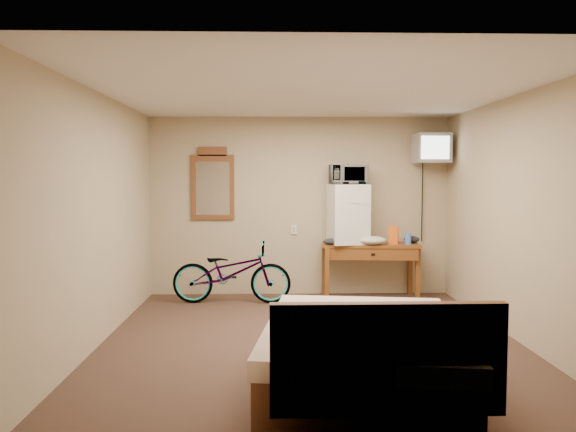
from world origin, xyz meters
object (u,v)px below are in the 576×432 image
object	(u,v)px
mini_fridge	(348,214)
microwave	(348,174)
desk	(370,253)
bicycle	(232,272)
crt_television	(431,148)
bed	(364,354)
blue_cup	(408,239)
wall_mirror	(213,184)

from	to	relation	value
mini_fridge	microwave	size ratio (longest dim) A/B	1.67
desk	bicycle	size ratio (longest dim) A/B	0.88
crt_television	bed	world-z (taller)	crt_television
desk	crt_television	bearing A→B (deg)	1.48
mini_fridge	crt_television	xyz separation A→B (m)	(1.13, -0.01, 0.90)
desk	blue_cup	distance (m)	0.54
wall_mirror	blue_cup	bearing A→B (deg)	-7.20
blue_cup	bicycle	world-z (taller)	blue_cup
bed	desk	bearing A→B (deg)	79.29
crt_television	wall_mirror	bearing A→B (deg)	175.22
crt_television	microwave	bearing A→B (deg)	179.43
desk	microwave	bearing A→B (deg)	174.02
bicycle	bed	distance (m)	3.35
mini_fridge	bed	xyz separation A→B (m)	(-0.33, -3.41, -0.86)
bicycle	wall_mirror	bearing A→B (deg)	30.71
mini_fridge	crt_television	distance (m)	1.44
microwave	bed	xyz separation A→B (m)	(-0.33, -3.41, -1.40)
microwave	blue_cup	world-z (taller)	microwave
desk	wall_mirror	world-z (taller)	wall_mirror
mini_fridge	microwave	world-z (taller)	microwave
microwave	mini_fridge	bearing A→B (deg)	-129.02
crt_television	bicycle	xyz separation A→B (m)	(-2.70, -0.29, -1.64)
blue_cup	wall_mirror	size ratio (longest dim) A/B	0.15
blue_cup	wall_mirror	bearing A→B (deg)	172.80
microwave	bicycle	world-z (taller)	microwave
bicycle	bed	xyz separation A→B (m)	(1.24, -3.11, -0.11)
desk	bicycle	world-z (taller)	bicycle
mini_fridge	crt_television	size ratio (longest dim) A/B	1.40
bicycle	bed	size ratio (longest dim) A/B	0.72
crt_television	bed	xyz separation A→B (m)	(-1.46, -3.40, -1.76)
mini_fridge	microwave	distance (m)	0.54
crt_television	mini_fridge	bearing A→B (deg)	179.44
mini_fridge	crt_television	bearing A→B (deg)	-0.56
mini_fridge	wall_mirror	size ratio (longest dim) A/B	0.80
blue_cup	crt_television	distance (m)	1.27
mini_fridge	bed	bearing A→B (deg)	-95.50
bicycle	bed	world-z (taller)	bed
blue_cup	wall_mirror	distance (m)	2.80
wall_mirror	bicycle	size ratio (longest dim) A/B	0.65
desk	mini_fridge	world-z (taller)	mini_fridge
desk	crt_television	xyz separation A→B (m)	(0.82, 0.02, 1.43)
crt_television	bed	bearing A→B (deg)	-113.25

